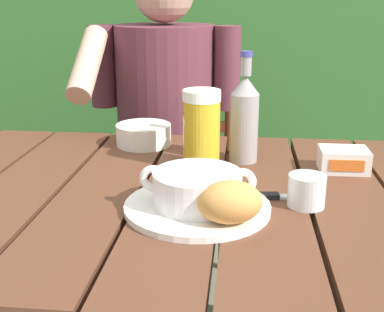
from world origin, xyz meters
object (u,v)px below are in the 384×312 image
at_px(diner_bowl, 144,135).
at_px(soup_bowl, 197,187).
at_px(beer_bottle, 244,117).
at_px(water_glass_small, 307,191).
at_px(serving_plate, 197,207).
at_px(person_eating, 163,121).
at_px(butter_tub, 344,160).
at_px(chair_near_diner, 173,174).
at_px(beer_glass, 201,129).
at_px(bread_roll, 230,202).
at_px(table_knife, 277,196).

bearing_deg(diner_bowl, soup_bowl, -66.08).
relative_size(beer_bottle, water_glass_small, 3.67).
bearing_deg(serving_plate, person_eating, 103.63).
relative_size(water_glass_small, butter_tub, 0.66).
xyz_separation_m(chair_near_diner, beer_glass, (0.16, -0.69, 0.36)).
relative_size(serving_plate, butter_tub, 2.53).
relative_size(serving_plate, beer_bottle, 1.05).
xyz_separation_m(serving_plate, soup_bowl, (-0.00, 0.00, 0.04)).
height_order(soup_bowl, bread_roll, bread_roll).
bearing_deg(chair_near_diner, serving_plate, -79.29).
xyz_separation_m(chair_near_diner, butter_tub, (0.48, -0.68, 0.30)).
relative_size(bread_roll, butter_tub, 1.17).
bearing_deg(beer_glass, serving_plate, -86.92).
height_order(water_glass_small, table_knife, water_glass_small).
relative_size(beer_bottle, butter_tub, 2.42).
bearing_deg(person_eating, table_knife, -63.88).
xyz_separation_m(person_eating, beer_glass, (0.17, -0.50, 0.11)).
height_order(chair_near_diner, butter_tub, chair_near_diner).
xyz_separation_m(person_eating, beer_bottle, (0.26, -0.44, 0.13)).
bearing_deg(chair_near_diner, person_eating, -90.84).
distance_m(serving_plate, soup_bowl, 0.04).
bearing_deg(person_eating, beer_bottle, -59.71).
height_order(soup_bowl, beer_bottle, beer_bottle).
bearing_deg(table_knife, chair_near_diner, 110.66).
bearing_deg(beer_glass, bread_roll, -76.74).
distance_m(serving_plate, beer_glass, 0.25).
relative_size(chair_near_diner, beer_bottle, 3.62).
distance_m(beer_glass, water_glass_small, 0.30).
height_order(person_eating, soup_bowl, person_eating).
bearing_deg(serving_plate, water_glass_small, 11.10).
relative_size(person_eating, serving_plate, 4.64).
bearing_deg(table_knife, soup_bowl, -155.06).
distance_m(person_eating, serving_plate, 0.76).
distance_m(water_glass_small, butter_tub, 0.23).
bearing_deg(person_eating, bread_roll, -73.51).
height_order(beer_glass, diner_bowl, beer_glass).
relative_size(serving_plate, water_glass_small, 3.85).
height_order(soup_bowl, water_glass_small, soup_bowl).
bearing_deg(water_glass_small, soup_bowl, -168.90).
xyz_separation_m(soup_bowl, beer_bottle, (0.08, 0.29, 0.06)).
distance_m(butter_tub, diner_bowl, 0.50).
relative_size(chair_near_diner, diner_bowl, 6.50).
bearing_deg(beer_bottle, table_knife, -73.18).
height_order(chair_near_diner, person_eating, person_eating).
relative_size(bread_roll, water_glass_small, 1.77).
distance_m(butter_tub, table_knife, 0.23).
xyz_separation_m(beer_glass, beer_bottle, (0.09, 0.05, 0.02)).
distance_m(person_eating, water_glass_small, 0.79).
bearing_deg(water_glass_small, butter_tub, 63.25).
height_order(bread_roll, water_glass_small, bread_roll).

